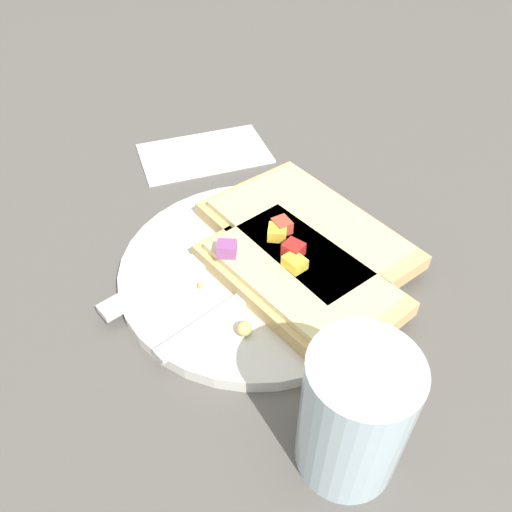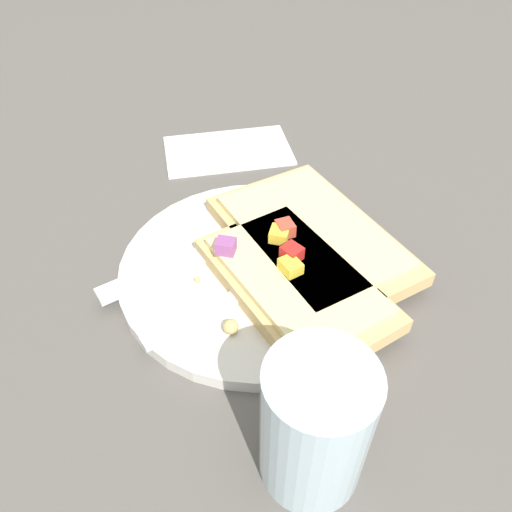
{
  "view_description": "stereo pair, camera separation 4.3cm",
  "coord_description": "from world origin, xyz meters",
  "px_view_note": "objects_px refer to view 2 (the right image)",
  "views": [
    {
      "loc": [
        0.1,
        0.29,
        0.32
      ],
      "look_at": [
        0.0,
        0.0,
        0.02
      ],
      "focal_mm": 35.0,
      "sensor_mm": 36.0,
      "label": 1
    },
    {
      "loc": [
        0.06,
        0.3,
        0.32
      ],
      "look_at": [
        0.0,
        0.0,
        0.02
      ],
      "focal_mm": 35.0,
      "sensor_mm": 36.0,
      "label": 2
    }
  ],
  "objects_px": {
    "fork": "(265,282)",
    "pizza_slice_corner": "(294,280)",
    "drinking_glass": "(308,427)",
    "napkin": "(228,149)",
    "plate": "(256,269)",
    "knife": "(196,258)",
    "pizza_slice_main": "(311,237)"
  },
  "relations": [
    {
      "from": "fork",
      "to": "plate",
      "type": "bearing_deg",
      "value": 71.5
    },
    {
      "from": "fork",
      "to": "pizza_slice_main",
      "type": "distance_m",
      "value": 0.06
    },
    {
      "from": "fork",
      "to": "pizza_slice_main",
      "type": "relative_size",
      "value": 0.89
    },
    {
      "from": "pizza_slice_main",
      "to": "drinking_glass",
      "type": "relative_size",
      "value": 2.14
    },
    {
      "from": "pizza_slice_main",
      "to": "drinking_glass",
      "type": "distance_m",
      "value": 0.2
    },
    {
      "from": "pizza_slice_corner",
      "to": "napkin",
      "type": "xyz_separation_m",
      "value": [
        0.02,
        -0.24,
        -0.02
      ]
    },
    {
      "from": "drinking_glass",
      "to": "pizza_slice_main",
      "type": "bearing_deg",
      "value": -106.93
    },
    {
      "from": "plate",
      "to": "pizza_slice_main",
      "type": "distance_m",
      "value": 0.06
    },
    {
      "from": "fork",
      "to": "pizza_slice_corner",
      "type": "distance_m",
      "value": 0.03
    },
    {
      "from": "fork",
      "to": "pizza_slice_main",
      "type": "height_order",
      "value": "pizza_slice_main"
    },
    {
      "from": "plate",
      "to": "fork",
      "type": "distance_m",
      "value": 0.03
    },
    {
      "from": "napkin",
      "to": "pizza_slice_main",
      "type": "bearing_deg",
      "value": 103.53
    },
    {
      "from": "pizza_slice_corner",
      "to": "plate",
      "type": "bearing_deg",
      "value": -164.59
    },
    {
      "from": "pizza_slice_main",
      "to": "pizza_slice_corner",
      "type": "relative_size",
      "value": 1.11
    },
    {
      "from": "knife",
      "to": "pizza_slice_corner",
      "type": "relative_size",
      "value": 1.07
    },
    {
      "from": "pizza_slice_main",
      "to": "napkin",
      "type": "height_order",
      "value": "pizza_slice_main"
    },
    {
      "from": "drinking_glass",
      "to": "pizza_slice_corner",
      "type": "bearing_deg",
      "value": -101.87
    },
    {
      "from": "knife",
      "to": "pizza_slice_corner",
      "type": "xyz_separation_m",
      "value": [
        -0.08,
        0.05,
        0.01
      ]
    },
    {
      "from": "plate",
      "to": "pizza_slice_main",
      "type": "height_order",
      "value": "pizza_slice_main"
    },
    {
      "from": "knife",
      "to": "pizza_slice_corner",
      "type": "bearing_deg",
      "value": -55.08
    },
    {
      "from": "plate",
      "to": "drinking_glass",
      "type": "height_order",
      "value": "drinking_glass"
    },
    {
      "from": "napkin",
      "to": "knife",
      "type": "bearing_deg",
      "value": 73.14
    },
    {
      "from": "plate",
      "to": "fork",
      "type": "xyz_separation_m",
      "value": [
        -0.0,
        0.02,
        0.01
      ]
    },
    {
      "from": "fork",
      "to": "napkin",
      "type": "distance_m",
      "value": 0.23
    },
    {
      "from": "pizza_slice_corner",
      "to": "drinking_glass",
      "type": "relative_size",
      "value": 1.92
    },
    {
      "from": "knife",
      "to": "napkin",
      "type": "bearing_deg",
      "value": 51.01
    },
    {
      "from": "fork",
      "to": "drinking_glass",
      "type": "bearing_deg",
      "value": -116.32
    },
    {
      "from": "plate",
      "to": "pizza_slice_corner",
      "type": "xyz_separation_m",
      "value": [
        -0.02,
        0.03,
        0.02
      ]
    },
    {
      "from": "drinking_glass",
      "to": "fork",
      "type": "bearing_deg",
      "value": -92.57
    },
    {
      "from": "pizza_slice_main",
      "to": "pizza_slice_corner",
      "type": "height_order",
      "value": "same"
    },
    {
      "from": "plate",
      "to": "pizza_slice_corner",
      "type": "distance_m",
      "value": 0.04
    },
    {
      "from": "plate",
      "to": "knife",
      "type": "height_order",
      "value": "knife"
    }
  ]
}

